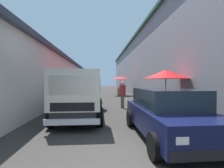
% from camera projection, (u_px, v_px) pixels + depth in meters
% --- Properties ---
extents(ground, '(90.00, 90.00, 0.00)m').
position_uv_depth(ground, '(106.00, 98.00, 16.41)').
color(ground, '#33302D').
extents(building_left_whitewash, '(49.80, 7.50, 3.80)m').
position_uv_depth(building_left_whitewash, '(41.00, 79.00, 18.14)').
color(building_left_whitewash, beige).
rests_on(building_left_whitewash, ground).
extents(building_right_concrete, '(49.80, 7.50, 7.07)m').
position_uv_depth(building_right_concrete, '(167.00, 65.00, 19.08)').
color(building_right_concrete, gray).
rests_on(building_right_concrete, ground).
extents(fruit_stall_mid_lane, '(2.15, 2.15, 2.31)m').
position_uv_depth(fruit_stall_mid_lane, '(167.00, 81.00, 7.97)').
color(fruit_stall_mid_lane, '#9E9EA3').
rests_on(fruit_stall_mid_lane, ground).
extents(fruit_stall_near_left, '(2.30, 2.30, 2.09)m').
position_uv_depth(fruit_stall_near_left, '(85.00, 83.00, 13.75)').
color(fruit_stall_near_left, '#9E9EA3').
rests_on(fruit_stall_near_left, ground).
extents(fruit_stall_far_left, '(2.19, 2.19, 2.36)m').
position_uv_depth(fruit_stall_far_left, '(87.00, 81.00, 17.93)').
color(fruit_stall_far_left, '#9E9EA3').
rests_on(fruit_stall_far_left, ground).
extents(fruit_stall_far_right, '(2.38, 2.38, 2.43)m').
position_uv_depth(fruit_stall_far_right, '(82.00, 79.00, 10.18)').
color(fruit_stall_far_right, '#9E9EA3').
rests_on(fruit_stall_far_right, ground).
extents(fruit_stall_near_right, '(2.25, 2.25, 2.31)m').
position_uv_depth(fruit_stall_near_right, '(121.00, 81.00, 19.46)').
color(fruit_stall_near_right, '#9E9EA3').
rests_on(fruit_stall_near_right, ground).
extents(hatchback_car, '(3.94, 1.98, 1.45)m').
position_uv_depth(hatchback_car, '(167.00, 113.00, 4.94)').
color(hatchback_car, '#0F1438').
rests_on(hatchback_car, ground).
extents(delivery_truck, '(4.93, 2.00, 2.08)m').
position_uv_depth(delivery_truck, '(78.00, 97.00, 6.71)').
color(delivery_truck, black).
rests_on(delivery_truck, ground).
extents(vendor_by_crates, '(0.63, 0.34, 1.67)m').
position_uv_depth(vendor_by_crates, '(122.00, 93.00, 10.33)').
color(vendor_by_crates, '#665B4C').
rests_on(vendor_by_crates, ground).
extents(parked_scooter, '(1.69, 0.38, 1.14)m').
position_uv_depth(parked_scooter, '(86.00, 94.00, 15.57)').
color(parked_scooter, black).
rests_on(parked_scooter, ground).
extents(plastic_stool, '(0.30, 0.30, 0.43)m').
position_uv_depth(plastic_stool, '(145.00, 100.00, 11.66)').
color(plastic_stool, '#194CB2').
rests_on(plastic_stool, ground).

